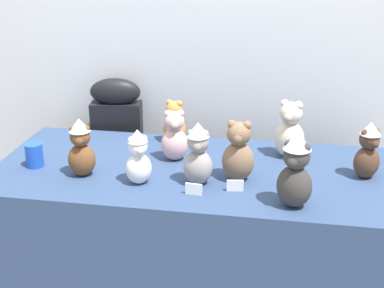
{
  "coord_description": "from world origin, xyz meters",
  "views": [
    {
      "loc": [
        0.37,
        -1.93,
        1.7
      ],
      "look_at": [
        0.0,
        0.25,
        0.82
      ],
      "focal_mm": 49.66,
      "sensor_mm": 36.0,
      "label": 1
    }
  ],
  "objects_px": {
    "display_table": "(192,235)",
    "teddy_bear_mocha": "(238,153)",
    "teddy_bear_cocoa": "(368,151)",
    "teddy_bear_chestnut": "(81,148)",
    "teddy_bear_cream": "(290,131)",
    "teddy_bear_ginger": "(174,123)",
    "teddy_bear_charcoal": "(295,171)",
    "party_cup_blue": "(34,155)",
    "teddy_bear_blush": "(174,137)",
    "instrument_case": "(119,158)",
    "teddy_bear_ash": "(198,154)",
    "teddy_bear_snow": "(138,157)"
  },
  "relations": [
    {
      "from": "display_table",
      "to": "teddy_bear_mocha",
      "type": "bearing_deg",
      "value": -20.64
    },
    {
      "from": "teddy_bear_cocoa",
      "to": "teddy_bear_chestnut",
      "type": "bearing_deg",
      "value": 158.62
    },
    {
      "from": "teddy_bear_cream",
      "to": "teddy_bear_chestnut",
      "type": "distance_m",
      "value": 0.97
    },
    {
      "from": "teddy_bear_ginger",
      "to": "teddy_bear_charcoal",
      "type": "xyz_separation_m",
      "value": [
        0.59,
        -0.59,
        0.05
      ]
    },
    {
      "from": "teddy_bear_chestnut",
      "to": "party_cup_blue",
      "type": "xyz_separation_m",
      "value": [
        -0.25,
        0.06,
        -0.07
      ]
    },
    {
      "from": "teddy_bear_blush",
      "to": "instrument_case",
      "type": "bearing_deg",
      "value": 120.59
    },
    {
      "from": "instrument_case",
      "to": "teddy_bear_ginger",
      "type": "xyz_separation_m",
      "value": [
        0.38,
        -0.23,
        0.32
      ]
    },
    {
      "from": "instrument_case",
      "to": "teddy_bear_ginger",
      "type": "height_order",
      "value": "instrument_case"
    },
    {
      "from": "teddy_bear_cream",
      "to": "party_cup_blue",
      "type": "xyz_separation_m",
      "value": [
        -1.15,
        -0.31,
        -0.08
      ]
    },
    {
      "from": "display_table",
      "to": "teddy_bear_cocoa",
      "type": "distance_m",
      "value": 0.9
    },
    {
      "from": "teddy_bear_cream",
      "to": "teddy_bear_ash",
      "type": "bearing_deg",
      "value": -118.99
    },
    {
      "from": "teddy_bear_ginger",
      "to": "party_cup_blue",
      "type": "bearing_deg",
      "value": -135.88
    },
    {
      "from": "teddy_bear_charcoal",
      "to": "party_cup_blue",
      "type": "height_order",
      "value": "teddy_bear_charcoal"
    },
    {
      "from": "teddy_bear_ginger",
      "to": "teddy_bear_blush",
      "type": "relative_size",
      "value": 0.91
    },
    {
      "from": "teddy_bear_ginger",
      "to": "teddy_bear_blush",
      "type": "bearing_deg",
      "value": -69.29
    },
    {
      "from": "instrument_case",
      "to": "party_cup_blue",
      "type": "distance_m",
      "value": 0.72
    },
    {
      "from": "teddy_bear_blush",
      "to": "party_cup_blue",
      "type": "xyz_separation_m",
      "value": [
        -0.62,
        -0.18,
        -0.06
      ]
    },
    {
      "from": "teddy_bear_ash",
      "to": "party_cup_blue",
      "type": "xyz_separation_m",
      "value": [
        -0.77,
        0.05,
        -0.08
      ]
    },
    {
      "from": "teddy_bear_blush",
      "to": "display_table",
      "type": "bearing_deg",
      "value": -54.6
    },
    {
      "from": "display_table",
      "to": "teddy_bear_cream",
      "type": "xyz_separation_m",
      "value": [
        0.43,
        0.22,
        0.48
      ]
    },
    {
      "from": "teddy_bear_chestnut",
      "to": "teddy_bear_blush",
      "type": "height_order",
      "value": "teddy_bear_chestnut"
    },
    {
      "from": "teddy_bear_chestnut",
      "to": "teddy_bear_charcoal",
      "type": "xyz_separation_m",
      "value": [
        0.92,
        -0.13,
        0.02
      ]
    },
    {
      "from": "teddy_bear_cocoa",
      "to": "teddy_bear_ginger",
      "type": "height_order",
      "value": "teddy_bear_cocoa"
    },
    {
      "from": "teddy_bear_cocoa",
      "to": "teddy_bear_cream",
      "type": "distance_m",
      "value": 0.38
    },
    {
      "from": "instrument_case",
      "to": "teddy_bear_ginger",
      "type": "relative_size",
      "value": 4.27
    },
    {
      "from": "teddy_bear_chestnut",
      "to": "teddy_bear_ginger",
      "type": "relative_size",
      "value": 1.18
    },
    {
      "from": "teddy_bear_ginger",
      "to": "teddy_bear_charcoal",
      "type": "relative_size",
      "value": 0.73
    },
    {
      "from": "teddy_bear_blush",
      "to": "teddy_bear_chestnut",
      "type": "bearing_deg",
      "value": -159.47
    },
    {
      "from": "teddy_bear_chestnut",
      "to": "teddy_bear_ginger",
      "type": "bearing_deg",
      "value": 40.66
    },
    {
      "from": "teddy_bear_cream",
      "to": "teddy_bear_chestnut",
      "type": "height_order",
      "value": "teddy_bear_cream"
    },
    {
      "from": "display_table",
      "to": "teddy_bear_ginger",
      "type": "xyz_separation_m",
      "value": [
        -0.14,
        0.31,
        0.46
      ]
    },
    {
      "from": "teddy_bear_snow",
      "to": "teddy_bear_blush",
      "type": "distance_m",
      "value": 0.29
    },
    {
      "from": "instrument_case",
      "to": "teddy_bear_ash",
      "type": "height_order",
      "value": "teddy_bear_ash"
    },
    {
      "from": "display_table",
      "to": "party_cup_blue",
      "type": "xyz_separation_m",
      "value": [
        -0.72,
        -0.1,
        0.41
      ]
    },
    {
      "from": "teddy_bear_chestnut",
      "to": "teddy_bear_cream",
      "type": "bearing_deg",
      "value": 7.99
    },
    {
      "from": "teddy_bear_cocoa",
      "to": "party_cup_blue",
      "type": "bearing_deg",
      "value": 154.99
    },
    {
      "from": "instrument_case",
      "to": "teddy_bear_charcoal",
      "type": "height_order",
      "value": "teddy_bear_charcoal"
    },
    {
      "from": "teddy_bear_ginger",
      "to": "party_cup_blue",
      "type": "xyz_separation_m",
      "value": [
        -0.57,
        -0.4,
        -0.05
      ]
    },
    {
      "from": "teddy_bear_charcoal",
      "to": "teddy_bear_ash",
      "type": "bearing_deg",
      "value": -177.94
    },
    {
      "from": "display_table",
      "to": "teddy_bear_chestnut",
      "type": "height_order",
      "value": "teddy_bear_chestnut"
    },
    {
      "from": "teddy_bear_cocoa",
      "to": "teddy_bear_ginger",
      "type": "distance_m",
      "value": 0.95
    },
    {
      "from": "display_table",
      "to": "teddy_bear_mocha",
      "type": "xyz_separation_m",
      "value": [
        0.22,
        -0.08,
        0.48
      ]
    },
    {
      "from": "display_table",
      "to": "party_cup_blue",
      "type": "distance_m",
      "value": 0.83
    },
    {
      "from": "instrument_case",
      "to": "teddy_bear_mocha",
      "type": "bearing_deg",
      "value": -47.27
    },
    {
      "from": "teddy_bear_snow",
      "to": "teddy_bear_charcoal",
      "type": "distance_m",
      "value": 0.66
    },
    {
      "from": "instrument_case",
      "to": "teddy_bear_charcoal",
      "type": "relative_size",
      "value": 3.11
    },
    {
      "from": "teddy_bear_cream",
      "to": "teddy_bear_blush",
      "type": "bearing_deg",
      "value": -149.28
    },
    {
      "from": "teddy_bear_ash",
      "to": "teddy_bear_ginger",
      "type": "distance_m",
      "value": 0.5
    },
    {
      "from": "teddy_bear_chestnut",
      "to": "teddy_bear_mocha",
      "type": "bearing_deg",
      "value": -8.33
    },
    {
      "from": "teddy_bear_ash",
      "to": "teddy_bear_blush",
      "type": "distance_m",
      "value": 0.28
    }
  ]
}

